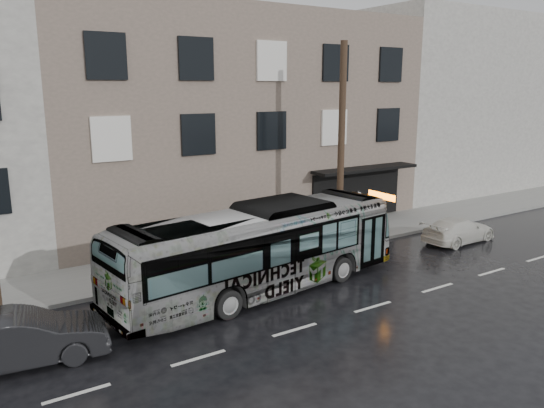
{
  "coord_description": "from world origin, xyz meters",
  "views": [
    {
      "loc": [
        -8.61,
        -14.69,
        7.22
      ],
      "look_at": [
        2.37,
        2.5,
        2.71
      ],
      "focal_mm": 35.0,
      "sensor_mm": 36.0,
      "label": 1
    }
  ],
  "objects_px": {
    "utility_pole_front": "(341,147)",
    "white_sedan": "(459,230)",
    "dark_sedan": "(20,339)",
    "sign_post": "(358,216)",
    "bus": "(259,250)"
  },
  "relations": [
    {
      "from": "sign_post",
      "to": "white_sedan",
      "type": "xyz_separation_m",
      "value": [
        4.33,
        -2.31,
        -0.76
      ]
    },
    {
      "from": "sign_post",
      "to": "dark_sedan",
      "type": "distance_m",
      "value": 15.33
    },
    {
      "from": "utility_pole_front",
      "to": "white_sedan",
      "type": "distance_m",
      "value": 7.16
    },
    {
      "from": "bus",
      "to": "white_sedan",
      "type": "bearing_deg",
      "value": -95.58
    },
    {
      "from": "utility_pole_front",
      "to": "dark_sedan",
      "type": "xyz_separation_m",
      "value": [
        -13.8,
        -3.58,
        -3.92
      ]
    },
    {
      "from": "sign_post",
      "to": "dark_sedan",
      "type": "relative_size",
      "value": 0.54
    },
    {
      "from": "utility_pole_front",
      "to": "bus",
      "type": "height_order",
      "value": "utility_pole_front"
    },
    {
      "from": "utility_pole_front",
      "to": "dark_sedan",
      "type": "relative_size",
      "value": 2.03
    },
    {
      "from": "utility_pole_front",
      "to": "bus",
      "type": "xyz_separation_m",
      "value": [
        -5.79,
        -2.58,
        -3.07
      ]
    },
    {
      "from": "utility_pole_front",
      "to": "bus",
      "type": "bearing_deg",
      "value": -156.03
    },
    {
      "from": "utility_pole_front",
      "to": "white_sedan",
      "type": "xyz_separation_m",
      "value": [
        5.43,
        -2.31,
        -4.06
      ]
    },
    {
      "from": "sign_post",
      "to": "bus",
      "type": "bearing_deg",
      "value": -159.51
    },
    {
      "from": "utility_pole_front",
      "to": "sign_post",
      "type": "relative_size",
      "value": 3.75
    },
    {
      "from": "white_sedan",
      "to": "dark_sedan",
      "type": "height_order",
      "value": "dark_sedan"
    },
    {
      "from": "sign_post",
      "to": "white_sedan",
      "type": "distance_m",
      "value": 4.96
    }
  ]
}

